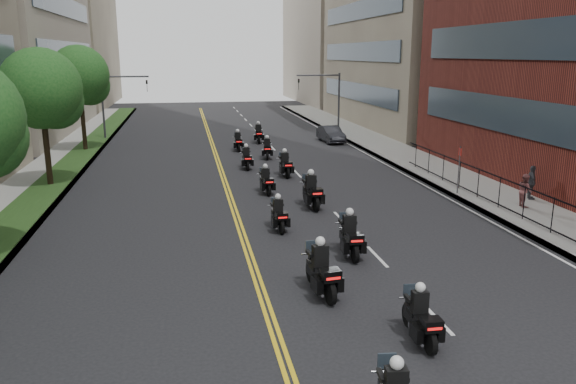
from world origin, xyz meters
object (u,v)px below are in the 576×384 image
parked_sedan (331,134)px  motorcycle_10 (238,142)px  motorcycle_5 (312,193)px  motorcycle_2 (322,272)px  motorcycle_8 (246,159)px  motorcycle_6 (266,182)px  pedestrian_c (531,182)px  pedestrian_b (525,190)px  motorcycle_11 (259,134)px  motorcycle_7 (285,165)px  motorcycle_1 (421,319)px  motorcycle_4 (279,216)px  motorcycle_3 (350,237)px  motorcycle_9 (267,149)px

parked_sedan → motorcycle_10: bearing=-164.3°
motorcycle_5 → parked_sedan: bearing=70.0°
motorcycle_2 → motorcycle_8: bearing=84.2°
motorcycle_6 → pedestrian_c: 13.58m
pedestrian_b → pedestrian_c: pedestrian_c is taller
motorcycle_11 → motorcycle_5: bearing=-86.3°
motorcycle_6 → motorcycle_7: motorcycle_7 is taller
motorcycle_1 → motorcycle_2: 3.81m
motorcycle_6 → motorcycle_2: bearing=-95.3°
motorcycle_4 → motorcycle_8: size_ratio=0.95×
motorcycle_4 → pedestrian_c: bearing=7.3°
motorcycle_5 → motorcycle_7: (-0.01, 7.30, -0.07)m
parked_sedan → motorcycle_6: bearing=-118.9°
motorcycle_3 → pedestrian_b: 11.09m
motorcycle_6 → motorcycle_7: (1.77, 4.04, 0.05)m
motorcycle_8 → pedestrian_b: (12.06, -12.26, 0.30)m
motorcycle_6 → motorcycle_11: bearing=79.2°
motorcycle_4 → parked_sedan: size_ratio=0.51×
motorcycle_6 → motorcycle_9: bearing=76.7°
motorcycle_9 → pedestrian_b: pedestrian_b is taller
motorcycle_8 → motorcycle_7: bearing=-53.3°
motorcycle_9 → motorcycle_11: bearing=94.2°
motorcycle_10 → pedestrian_c: 22.42m
pedestrian_c → motorcycle_11: bearing=45.3°
motorcycle_5 → motorcycle_3: bearing=-93.6°
parked_sedan → motorcycle_9: bearing=-137.8°
motorcycle_5 → motorcycle_1: bearing=-93.3°
motorcycle_3 → parked_sedan: bearing=79.3°
motorcycle_1 → motorcycle_7: size_ratio=0.93×
motorcycle_3 → pedestrian_b: motorcycle_3 is taller
motorcycle_6 → motorcycle_10: motorcycle_10 is taller
motorcycle_9 → motorcycle_6: bearing=-91.8°
motorcycle_9 → parked_sedan: (6.43, 6.58, 0.02)m
motorcycle_3 → motorcycle_10: motorcycle_3 is taller
motorcycle_4 → pedestrian_b: size_ratio=1.32×
motorcycle_9 → pedestrian_b: 18.70m
parked_sedan → pedestrian_b: size_ratio=2.59×
motorcycle_10 → pedestrian_b: (11.93, -19.42, 0.30)m
motorcycle_5 → motorcycle_11: motorcycle_5 is taller
motorcycle_5 → motorcycle_10: 17.32m
motorcycle_11 → motorcycle_2: bearing=-89.8°
motorcycle_5 → motorcycle_11: size_ratio=1.04×
motorcycle_4 → motorcycle_8: bearing=87.4°
motorcycle_3 → motorcycle_6: bearing=102.0°
motorcycle_5 → motorcycle_10: (-1.95, 17.21, -0.09)m
motorcycle_6 → motorcycle_10: 13.96m
motorcycle_1 → motorcycle_2: size_ratio=0.87×
motorcycle_4 → motorcycle_5: motorcycle_5 is taller
motorcycle_8 → parked_sedan: size_ratio=0.54×
motorcycle_4 → parked_sedan: 24.74m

